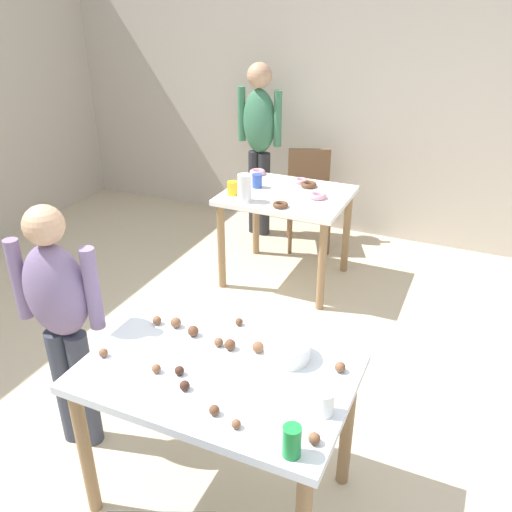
{
  "coord_description": "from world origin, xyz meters",
  "views": [
    {
      "loc": [
        1.0,
        -1.7,
        2.19
      ],
      "look_at": [
        -0.04,
        0.63,
        0.9
      ],
      "focal_mm": 37.81,
      "sensor_mm": 36.0,
      "label": 1
    }
  ],
  "objects": [
    {
      "name": "fork_near",
      "position": [
        0.44,
        -0.31,
        0.75
      ],
      "size": [
        0.17,
        0.02,
        0.01
      ],
      "primitive_type": "cube",
      "color": "silver",
      "rests_on": "dining_table_near"
    },
    {
      "name": "donut_far_4",
      "position": [
        -0.32,
        1.69,
        0.77
      ],
      "size": [
        0.12,
        0.12,
        0.03
      ],
      "primitive_type": "torus",
      "color": "brown",
      "rests_on": "dining_table_far"
    },
    {
      "name": "cake_ball_7",
      "position": [
        0.62,
        -0.35,
        0.77
      ],
      "size": [
        0.04,
        0.04,
        0.04
      ],
      "primitive_type": "sphere",
      "color": "brown",
      "rests_on": "dining_table_near"
    },
    {
      "name": "cup_far_0",
      "position": [
        -0.75,
        1.77,
        0.8
      ],
      "size": [
        0.08,
        0.08,
        0.1
      ],
      "primitive_type": "cylinder",
      "color": "yellow",
      "rests_on": "dining_table_far"
    },
    {
      "name": "wall_back",
      "position": [
        0.0,
        3.2,
        1.3
      ],
      "size": [
        6.4,
        0.1,
        2.6
      ],
      "primitive_type": "cube",
      "color": "#BCB2A3",
      "rests_on": "ground_plane"
    },
    {
      "name": "cake_ball_5",
      "position": [
        0.1,
        0.02,
        0.77
      ],
      "size": [
        0.05,
        0.05,
        0.05
      ],
      "primitive_type": "sphere",
      "color": "brown",
      "rests_on": "dining_table_near"
    },
    {
      "name": "cup_near_0",
      "position": [
        0.6,
        -0.19,
        0.8
      ],
      "size": [
        0.07,
        0.07,
        0.1
      ],
      "primitive_type": "cylinder",
      "color": "white",
      "rests_on": "dining_table_near"
    },
    {
      "name": "ground_plane",
      "position": [
        0.0,
        0.0,
        0.0
      ],
      "size": [
        6.4,
        6.4,
        0.0
      ],
      "primitive_type": "plane",
      "color": "beige"
    },
    {
      "name": "donut_far_0",
      "position": [
        -0.78,
        2.3,
        0.77
      ],
      "size": [
        0.13,
        0.13,
        0.04
      ],
      "primitive_type": "torus",
      "color": "pink",
      "rests_on": "dining_table_far"
    },
    {
      "name": "cake_ball_3",
      "position": [
        0.23,
        -0.36,
        0.77
      ],
      "size": [
        0.04,
        0.04,
        0.04
      ],
      "primitive_type": "sphere",
      "color": "brown",
      "rests_on": "dining_table_near"
    },
    {
      "name": "cake_ball_6",
      "position": [
        0.06,
        -0.29,
        0.77
      ],
      "size": [
        0.04,
        0.04,
        0.04
      ],
      "primitive_type": "sphere",
      "color": "#3D2319",
      "rests_on": "dining_table_near"
    },
    {
      "name": "cake_ball_10",
      "position": [
        0.22,
        0.06,
        0.78
      ],
      "size": [
        0.05,
        0.05,
        0.05
      ],
      "primitive_type": "sphere",
      "color": "brown",
      "rests_on": "dining_table_near"
    },
    {
      "name": "cake_ball_14",
      "position": [
        -0.21,
        0.07,
        0.77
      ],
      "size": [
        0.05,
        0.05,
        0.05
      ],
      "primitive_type": "sphere",
      "color": "brown",
      "rests_on": "dining_table_near"
    },
    {
      "name": "soda_can",
      "position": [
        0.56,
        -0.43,
        0.81
      ],
      "size": [
        0.07,
        0.07,
        0.12
      ],
      "primitive_type": "cylinder",
      "color": "#198438",
      "rests_on": "dining_table_near"
    },
    {
      "name": "donut_far_3",
      "position": [
        -0.37,
        2.25,
        0.77
      ],
      "size": [
        0.11,
        0.11,
        0.03
      ],
      "primitive_type": "torus",
      "color": "pink",
      "rests_on": "dining_table_far"
    },
    {
      "name": "cake_ball_12",
      "position": [
        -0.1,
        -0.24,
        0.77
      ],
      "size": [
        0.04,
        0.04,
        0.04
      ],
      "primitive_type": "sphere",
      "color": "brown",
      "rests_on": "dining_table_near"
    },
    {
      "name": "cake_ball_0",
      "position": [
        -0.01,
        -0.22,
        0.77
      ],
      "size": [
        0.04,
        0.04,
        0.04
      ],
      "primitive_type": "sphere",
      "color": "#3D2319",
      "rests_on": "dining_table_near"
    },
    {
      "name": "pitcher_far",
      "position": [
        -0.61,
        1.69,
        0.85
      ],
      "size": [
        0.11,
        0.11,
        0.2
      ],
      "primitive_type": "cylinder",
      "color": "white",
      "rests_on": "dining_table_far"
    },
    {
      "name": "dining_table_near",
      "position": [
        0.11,
        -0.12,
        0.64
      ],
      "size": [
        1.13,
        0.74,
        0.75
      ],
      "color": "silver",
      "rests_on": "ground_plane"
    },
    {
      "name": "cake_ball_11",
      "position": [
        -0.1,
        0.05,
        0.78
      ],
      "size": [
        0.05,
        0.05,
        0.05
      ],
      "primitive_type": "sphere",
      "color": "brown",
      "rests_on": "dining_table_near"
    },
    {
      "name": "cup_far_1",
      "position": [
        -0.65,
        2.0,
        0.8
      ],
      "size": [
        0.08,
        0.08,
        0.11
      ],
      "primitive_type": "cylinder",
      "color": "#3351B2",
      "rests_on": "dining_table_far"
    },
    {
      "name": "donut_far_2",
      "position": [
        -0.13,
        1.97,
        0.77
      ],
      "size": [
        0.13,
        0.13,
        0.04
      ],
      "primitive_type": "torus",
      "color": "pink",
      "rests_on": "dining_table_far"
    },
    {
      "name": "dining_table_far",
      "position": [
        -0.38,
        1.98,
        0.63
      ],
      "size": [
        0.94,
        0.78,
        0.75
      ],
      "color": "white",
      "rests_on": "ground_plane"
    },
    {
      "name": "person_girl_near",
      "position": [
        -0.73,
        -0.11,
        0.79
      ],
      "size": [
        0.46,
        0.25,
        1.34
      ],
      "color": "#383D4C",
      "rests_on": "ground_plane"
    },
    {
      "name": "cake_ball_4",
      "position": [
        -0.37,
        -0.25,
        0.77
      ],
      "size": [
        0.04,
        0.04,
        0.04
      ],
      "primitive_type": "sphere",
      "color": "brown",
      "rests_on": "dining_table_near"
    },
    {
      "name": "cake_ball_1",
      "position": [
        -0.3,
        0.06,
        0.77
      ],
      "size": [
        0.04,
        0.04,
        0.04
      ],
      "primitive_type": "sphere",
      "color": "brown",
      "rests_on": "dining_table_near"
    },
    {
      "name": "donut_far_1",
      "position": [
        -0.28,
        2.18,
        0.77
      ],
      "size": [
        0.13,
        0.13,
        0.04
      ],
      "primitive_type": "torus",
      "color": "brown",
      "rests_on": "dining_table_far"
    },
    {
      "name": "cake_ball_9",
      "position": [
        0.59,
        0.07,
        0.77
      ],
      "size": [
        0.05,
        0.05,
        0.05
      ],
      "primitive_type": "sphere",
      "color": "brown",
      "rests_on": "dining_table_near"
    },
    {
      "name": "cake_ball_2",
      "position": [
        0.05,
        0.02,
        0.77
      ],
      "size": [
        0.04,
        0.04,
        0.04
      ],
      "primitive_type": "sphere",
      "color": "brown",
      "rests_on": "dining_table_near"
    },
    {
      "name": "cake_ball_13",
      "position": [
        0.06,
        0.21,
        0.77
      ],
      "size": [
        0.04,
        0.04,
        0.04
      ],
      "primitive_type": "sphere",
      "color": "brown",
      "rests_on": "dining_table_near"
    },
    {
      "name": "person_adult_far",
      "position": [
        -0.95,
        2.74,
        0.96
      ],
      "size": [
        0.46,
        0.24,
        1.59
      ],
      "color": "#28282D",
      "rests_on": "ground_plane"
    },
    {
      "name": "mixing_bowl",
      "position": [
        0.36,
        0.07,
        0.79
      ],
      "size": [
        0.2,
        0.2,
        0.08
      ],
      "primitive_type": "cylinder",
      "color": "white",
      "rests_on": "dining_table_near"
    },
    {
      "name": "cake_ball_8",
      "position": [
        0.33,
        -0.39,
        0.77
      ],
      "size": [
        0.04,
        0.04,
        0.04
      ],
      "primitive_type": "sphere",
      "color": "brown",
      "rests_on": "dining_table_near"
    },
    {
      "name": "chair_far_table",
      "position": [
        -0.45,
        2.72,
        0.5
      ],
      "size": [
        0.52,
        0.52,
        0.87
      ],
      "color": "brown",
      "rests_on": "ground_plane"
    }
  ]
}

